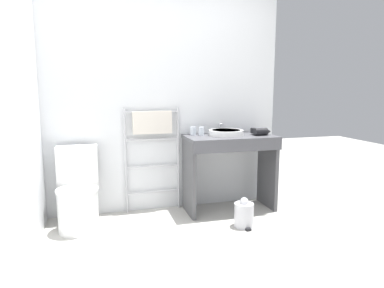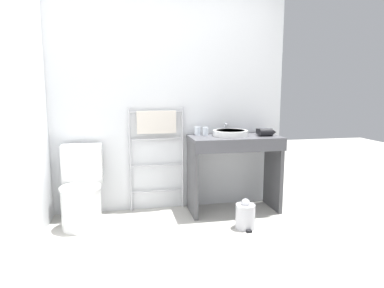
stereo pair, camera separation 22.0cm
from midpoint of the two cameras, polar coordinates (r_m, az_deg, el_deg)
name	(u,v)px [view 1 (the left image)]	position (r m, az deg, el deg)	size (l,w,h in m)	color
ground_plane	(202,275)	(2.68, -0.85, -21.01)	(12.00, 12.00, 0.00)	#B2AFA8
wall_back	(161,98)	(3.83, -6.92, 7.68)	(2.70, 0.12, 2.50)	silver
wall_side	(16,101)	(3.06, -29.13, 6.20)	(0.12, 2.20, 2.50)	silver
toilet	(78,194)	(3.56, -20.18, -7.92)	(0.40, 0.55, 0.79)	white
towel_radiator	(152,136)	(3.74, -8.28, 1.40)	(0.61, 0.06, 1.15)	silver
vanity_counter	(230,160)	(3.77, 4.75, -2.66)	(0.98, 0.51, 0.84)	#4C4C51
sink_basin	(226,132)	(3.75, 4.03, 1.92)	(0.38, 0.38, 0.06)	white
faucet	(221,127)	(3.91, 3.19, 2.91)	(0.02, 0.10, 0.12)	silver
cup_near_wall	(193,131)	(3.77, -1.48, 2.17)	(0.07, 0.07, 0.09)	silver
cup_near_edge	(201,131)	(3.72, -0.10, 2.12)	(0.06, 0.06, 0.09)	silver
hair_dryer	(261,132)	(3.81, 9.78, 2.05)	(0.20, 0.18, 0.08)	black
trash_bin	(244,214)	(3.45, 6.82, -11.55)	(0.19, 0.22, 0.30)	silver
bath_mat	(84,256)	(3.08, -19.64, -17.15)	(0.56, 0.36, 0.01)	silver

